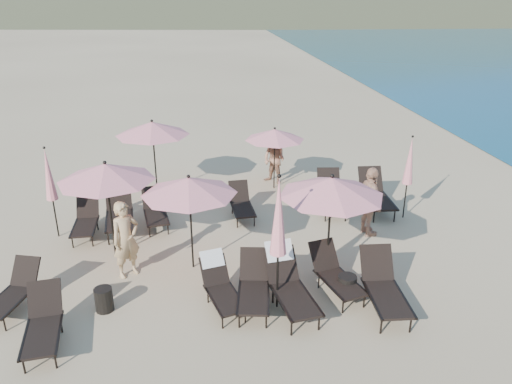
{
  "coord_description": "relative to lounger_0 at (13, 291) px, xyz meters",
  "views": [
    {
      "loc": [
        -1.17,
        -8.32,
        5.95
      ],
      "look_at": [
        0.23,
        3.5,
        1.1
      ],
      "focal_mm": 35.0,
      "sensor_mm": 36.0,
      "label": 1
    }
  ],
  "objects": [
    {
      "name": "ground",
      "position": [
        4.96,
        -0.6,
        -0.4
      ],
      "size": [
        800.0,
        800.0,
        0.0
      ],
      "primitive_type": "plane",
      "color": "#D6BA8C",
      "rests_on": "ground"
    },
    {
      "name": "lounger_0",
      "position": [
        0.0,
        0.0,
        0.0
      ],
      "size": [
        0.95,
        1.58,
        0.85
      ],
      "rotation": [
        0.0,
        0.0,
        -0.28
      ],
      "color": "black",
      "rests_on": "ground"
    },
    {
      "name": "lounger_1",
      "position": [
        0.88,
        -1.17,
        0.03
      ],
      "size": [
        0.82,
        1.65,
        0.91
      ],
      "rotation": [
        0.0,
        0.0,
        0.14
      ],
      "color": "black",
      "rests_on": "ground"
    },
    {
      "name": "lounger_2",
      "position": [
        4.09,
        -0.33,
        0.05
      ],
      "size": [
        0.94,
        1.61,
        0.95
      ],
      "rotation": [
        0.0,
        0.0,
        0.28
      ],
      "color": "black",
      "rests_on": "ground"
    },
    {
      "name": "lounger_3",
      "position": [
        4.76,
        -0.43,
        0.04
      ],
      "size": [
        0.84,
        1.7,
        0.94
      ],
      "rotation": [
        0.0,
        0.0,
        -0.14
      ],
      "color": "black",
      "rests_on": "ground"
    },
    {
      "name": "lounger_4",
      "position": [
        5.45,
        -0.53,
        0.14
      ],
      "size": [
        0.95,
        1.89,
        1.13
      ],
      "rotation": [
        0.0,
        0.0,
        0.17
      ],
      "color": "black",
      "rests_on": "ground"
    },
    {
      "name": "lounger_5",
      "position": [
        7.32,
        -0.82,
        0.08
      ],
      "size": [
        0.77,
        1.81,
        1.02
      ],
      "rotation": [
        0.0,
        0.0,
        -0.05
      ],
      "color": "black",
      "rests_on": "ground"
    },
    {
      "name": "lounger_6",
      "position": [
        0.79,
        3.19,
        0.01
      ],
      "size": [
        0.63,
        1.53,
        0.87
      ],
      "rotation": [
        0.0,
        0.0,
        0.04
      ],
      "color": "black",
      "rests_on": "ground"
    },
    {
      "name": "lounger_7",
      "position": [
        1.6,
        3.53,
        0.16
      ],
      "size": [
        0.91,
        1.95,
        1.17
      ],
      "rotation": [
        0.0,
        0.0,
        0.12
      ],
      "color": "black",
      "rests_on": "ground"
    },
    {
      "name": "lounger_8",
      "position": [
        2.53,
        3.6,
        0.01
      ],
      "size": [
        0.83,
        1.6,
        0.87
      ],
      "rotation": [
        0.0,
        0.0,
        0.17
      ],
      "color": "black",
      "rests_on": "ground"
    },
    {
      "name": "lounger_9",
      "position": [
        4.9,
        3.83,
        0.0
      ],
      "size": [
        0.67,
        1.52,
        0.85
      ],
      "rotation": [
        0.0,
        0.0,
        0.07
      ],
      "color": "black",
      "rests_on": "ground"
    },
    {
      "name": "lounger_10",
      "position": [
        7.52,
        4.02,
        0.08
      ],
      "size": [
        0.84,
        1.83,
        1.02
      ],
      "rotation": [
        0.0,
        0.0,
        -0.1
      ],
      "color": "black",
      "rests_on": "ground"
    },
    {
      "name": "lounger_11",
      "position": [
        8.78,
        3.85,
        0.1
      ],
      "size": [
        0.77,
        1.87,
        1.06
      ],
      "rotation": [
        0.0,
        0.0,
        -0.04
      ],
      "color": "black",
      "rests_on": "ground"
    },
    {
      "name": "lounger_12",
      "position": [
        6.51,
        -0.15,
        0.02
      ],
      "size": [
        1.0,
        1.67,
        0.9
      ],
      "rotation": [
        0.0,
        0.0,
        0.27
      ],
      "color": "black",
      "rests_on": "ground"
    },
    {
      "name": "umbrella_open_0",
      "position": [
        1.67,
        2.01,
        1.71
      ],
      "size": [
        2.22,
        2.22,
        2.39
      ],
      "color": "black",
      "rests_on": "ground"
    },
    {
      "name": "umbrella_open_1",
      "position": [
        3.54,
        1.21,
        1.61
      ],
      "size": [
        2.11,
        2.11,
        2.27
      ],
      "color": "black",
      "rests_on": "ground"
    },
    {
      "name": "umbrella_open_2",
      "position": [
        6.49,
        0.47,
        1.74
      ],
      "size": [
        2.25,
        2.25,
        2.42
      ],
      "color": "black",
      "rests_on": "ground"
    },
    {
      "name": "umbrella_open_3",
      "position": [
        2.43,
        5.8,
        1.71
      ],
      "size": [
        2.21,
        2.21,
        2.38
      ],
      "color": "black",
      "rests_on": "ground"
    },
    {
      "name": "umbrella_open_4",
      "position": [
        6.13,
        5.87,
        1.38
      ],
      "size": [
        1.87,
        1.87,
        2.01
      ],
      "color": "black",
      "rests_on": "ground"
    },
    {
      "name": "umbrella_closed_0",
      "position": [
        5.21,
        -0.56,
        1.59
      ],
      "size": [
        0.33,
        0.33,
        2.85
      ],
      "color": "black",
      "rests_on": "ground"
    },
    {
      "name": "umbrella_closed_1",
      "position": [
        9.4,
        3.23,
        1.26
      ],
      "size": [
        0.28,
        0.28,
        2.38
      ],
      "color": "black",
      "rests_on": "ground"
    },
    {
      "name": "umbrella_closed_2",
      "position": [
        0.06,
        3.17,
        1.29
      ],
      "size": [
        0.28,
        0.28,
        2.43
      ],
      "color": "black",
      "rests_on": "ground"
    },
    {
      "name": "side_table_0",
      "position": [
        1.78,
        -0.27,
        -0.15
      ],
      "size": [
        0.36,
        0.36,
        0.49
      ],
      "primitive_type": "cylinder",
      "color": "black",
      "rests_on": "ground"
    },
    {
      "name": "side_table_1",
      "position": [
        6.73,
        -0.32,
        -0.17
      ],
      "size": [
        0.39,
        0.39,
        0.45
      ],
      "primitive_type": "cylinder",
      "color": "black",
      "rests_on": "ground"
    },
    {
      "name": "beachgoer_a",
      "position": [
        2.11,
        1.04,
        0.48
      ],
      "size": [
        0.77,
        0.72,
        1.76
      ],
      "primitive_type": "imported",
      "rotation": [
        0.0,
        0.0,
        0.63
      ],
      "color": "tan",
      "rests_on": "ground"
    },
    {
      "name": "beachgoer_b",
      "position": [
        6.2,
        6.32,
        0.41
      ],
      "size": [
        0.99,
        0.99,
        1.62
      ],
      "primitive_type": "imported",
      "rotation": [
        0.0,
        0.0,
        -0.79
      ],
      "color": "#AB7658",
      "rests_on": "ground"
    },
    {
      "name": "beachgoer_c",
      "position": [
        8.06,
        2.33,
        0.52
      ],
      "size": [
        0.59,
        1.13,
        1.84
      ],
      "primitive_type": "imported",
      "rotation": [
        0.0,
        0.0,
        1.71
      ],
      "color": "tan",
      "rests_on": "ground"
    }
  ]
}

